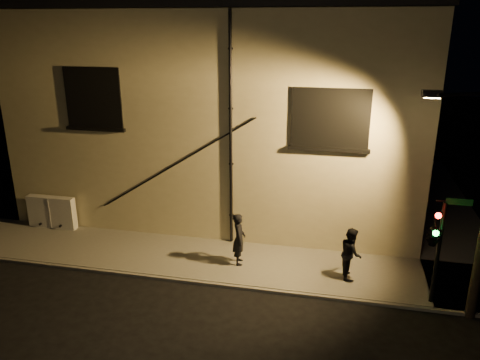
% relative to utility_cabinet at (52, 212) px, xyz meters
% --- Properties ---
extents(ground, '(90.00, 90.00, 0.00)m').
position_rel_utility_cabinet_xyz_m(ground, '(9.18, -2.70, -0.78)').
color(ground, black).
extents(sidewalk, '(21.00, 16.00, 0.12)m').
position_rel_utility_cabinet_xyz_m(sidewalk, '(10.40, 1.69, -0.72)').
color(sidewalk, '#636159').
rests_on(sidewalk, ground).
extents(building, '(16.20, 12.23, 8.80)m').
position_rel_utility_cabinet_xyz_m(building, '(6.18, 6.29, 3.63)').
color(building, '#C1B78B').
rests_on(building, ground).
extents(utility_cabinet, '(1.99, 0.34, 1.31)m').
position_rel_utility_cabinet_xyz_m(utility_cabinet, '(0.00, 0.00, 0.00)').
color(utility_cabinet, silver).
rests_on(utility_cabinet, sidewalk).
extents(pedestrian_a, '(0.57, 0.74, 1.83)m').
position_rel_utility_cabinet_xyz_m(pedestrian_a, '(8.02, -1.32, 0.26)').
color(pedestrian_a, black).
rests_on(pedestrian_a, sidewalk).
extents(pedestrian_b, '(0.75, 0.91, 1.71)m').
position_rel_utility_cabinet_xyz_m(pedestrian_b, '(11.74, -1.45, 0.20)').
color(pedestrian_b, black).
rests_on(pedestrian_b, sidewalk).
extents(traffic_signal, '(1.24, 1.94, 3.31)m').
position_rel_utility_cabinet_xyz_m(traffic_signal, '(13.92, -2.51, 1.56)').
color(traffic_signal, black).
rests_on(traffic_signal, sidewalk).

